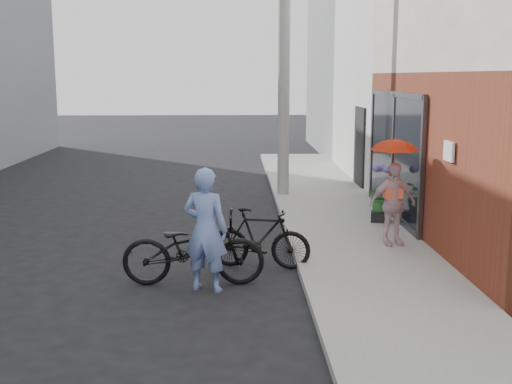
{
  "coord_description": "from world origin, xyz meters",
  "views": [
    {
      "loc": [
        -0.06,
        -9.3,
        2.94
      ],
      "look_at": [
        0.27,
        0.82,
        1.1
      ],
      "focal_mm": 45.0,
      "sensor_mm": 36.0,
      "label": 1
    }
  ],
  "objects_px": {
    "bike_right": "(260,238)",
    "planter": "(380,216)",
    "bike_left": "(193,249)",
    "officer": "(206,230)",
    "kimono_woman": "(393,204)",
    "utility_pole": "(284,51)"
  },
  "relations": [
    {
      "from": "officer",
      "to": "kimono_woman",
      "type": "height_order",
      "value": "officer"
    },
    {
      "from": "officer",
      "to": "bike_right",
      "type": "bearing_deg",
      "value": -107.96
    },
    {
      "from": "officer",
      "to": "bike_right",
      "type": "distance_m",
      "value": 1.35
    },
    {
      "from": "officer",
      "to": "bike_left",
      "type": "relative_size",
      "value": 0.86
    },
    {
      "from": "officer",
      "to": "bike_left",
      "type": "height_order",
      "value": "officer"
    },
    {
      "from": "bike_right",
      "to": "planter",
      "type": "relative_size",
      "value": 4.34
    },
    {
      "from": "bike_right",
      "to": "planter",
      "type": "bearing_deg",
      "value": -31.2
    },
    {
      "from": "bike_left",
      "to": "planter",
      "type": "distance_m",
      "value": 4.86
    },
    {
      "from": "kimono_woman",
      "to": "planter",
      "type": "bearing_deg",
      "value": 70.93
    },
    {
      "from": "bike_right",
      "to": "kimono_woman",
      "type": "height_order",
      "value": "kimono_woman"
    },
    {
      "from": "officer",
      "to": "bike_left",
      "type": "xyz_separation_m",
      "value": [
        -0.19,
        0.26,
        -0.34
      ]
    },
    {
      "from": "officer",
      "to": "bike_right",
      "type": "height_order",
      "value": "officer"
    },
    {
      "from": "utility_pole",
      "to": "officer",
      "type": "bearing_deg",
      "value": -103.09
    },
    {
      "from": "utility_pole",
      "to": "kimono_woman",
      "type": "relative_size",
      "value": 5.0
    },
    {
      "from": "officer",
      "to": "planter",
      "type": "relative_size",
      "value": 4.77
    },
    {
      "from": "bike_right",
      "to": "kimono_woman",
      "type": "xyz_separation_m",
      "value": [
        2.27,
        0.89,
        0.35
      ]
    },
    {
      "from": "kimono_woman",
      "to": "planter",
      "type": "relative_size",
      "value": 3.87
    },
    {
      "from": "planter",
      "to": "bike_right",
      "type": "bearing_deg",
      "value": -133.14
    },
    {
      "from": "bike_right",
      "to": "kimono_woman",
      "type": "distance_m",
      "value": 2.46
    },
    {
      "from": "officer",
      "to": "bike_left",
      "type": "distance_m",
      "value": 0.47
    },
    {
      "from": "bike_left",
      "to": "kimono_woman",
      "type": "relative_size",
      "value": 1.43
    },
    {
      "from": "utility_pole",
      "to": "officer",
      "type": "height_order",
      "value": "utility_pole"
    }
  ]
}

